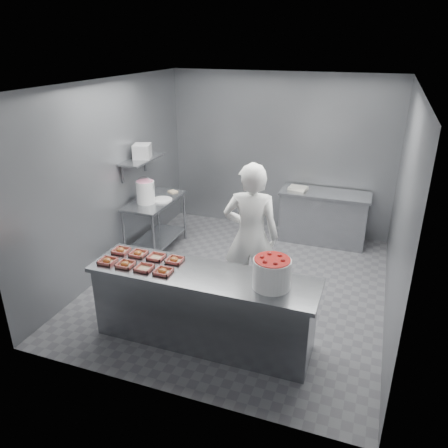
% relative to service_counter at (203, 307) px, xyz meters
% --- Properties ---
extents(floor, '(4.50, 4.50, 0.00)m').
position_rel_service_counter_xyz_m(floor, '(0.00, 1.35, -0.45)').
color(floor, '#4C4C51').
rests_on(floor, ground).
extents(ceiling, '(4.50, 4.50, 0.00)m').
position_rel_service_counter_xyz_m(ceiling, '(0.00, 1.35, 2.35)').
color(ceiling, white).
rests_on(ceiling, wall_back).
extents(wall_back, '(4.00, 0.04, 2.80)m').
position_rel_service_counter_xyz_m(wall_back, '(0.00, 3.60, 0.95)').
color(wall_back, slate).
rests_on(wall_back, ground).
extents(wall_left, '(0.04, 4.50, 2.80)m').
position_rel_service_counter_xyz_m(wall_left, '(-2.00, 1.35, 0.95)').
color(wall_left, slate).
rests_on(wall_left, ground).
extents(wall_right, '(0.04, 4.50, 2.80)m').
position_rel_service_counter_xyz_m(wall_right, '(2.00, 1.35, 0.95)').
color(wall_right, slate).
rests_on(wall_right, ground).
extents(service_counter, '(2.60, 0.70, 0.90)m').
position_rel_service_counter_xyz_m(service_counter, '(0.00, 0.00, 0.00)').
color(service_counter, slate).
rests_on(service_counter, ground).
extents(prep_table, '(0.60, 1.20, 0.90)m').
position_rel_service_counter_xyz_m(prep_table, '(-1.65, 1.95, 0.14)').
color(prep_table, slate).
rests_on(prep_table, ground).
extents(back_counter, '(1.50, 0.60, 0.90)m').
position_rel_service_counter_xyz_m(back_counter, '(0.90, 3.25, -0.00)').
color(back_counter, slate).
rests_on(back_counter, ground).
extents(wall_shelf, '(0.35, 0.90, 0.03)m').
position_rel_service_counter_xyz_m(wall_shelf, '(-1.82, 1.95, 1.10)').
color(wall_shelf, slate).
rests_on(wall_shelf, wall_left).
extents(tray_0, '(0.19, 0.18, 0.06)m').
position_rel_service_counter_xyz_m(tray_0, '(-1.13, -0.14, 0.47)').
color(tray_0, tan).
rests_on(tray_0, service_counter).
extents(tray_1, '(0.19, 0.18, 0.06)m').
position_rel_service_counter_xyz_m(tray_1, '(-0.89, -0.14, 0.47)').
color(tray_1, tan).
rests_on(tray_1, service_counter).
extents(tray_2, '(0.19, 0.18, 0.04)m').
position_rel_service_counter_xyz_m(tray_2, '(-0.65, -0.14, 0.47)').
color(tray_2, tan).
rests_on(tray_2, service_counter).
extents(tray_3, '(0.19, 0.18, 0.06)m').
position_rel_service_counter_xyz_m(tray_3, '(-0.41, -0.14, 0.47)').
color(tray_3, tan).
rests_on(tray_3, service_counter).
extents(tray_4, '(0.19, 0.18, 0.06)m').
position_rel_service_counter_xyz_m(tray_4, '(-1.13, 0.14, 0.47)').
color(tray_4, tan).
rests_on(tray_4, service_counter).
extents(tray_5, '(0.19, 0.18, 0.06)m').
position_rel_service_counter_xyz_m(tray_5, '(-0.89, 0.14, 0.47)').
color(tray_5, tan).
rests_on(tray_5, service_counter).
extents(tray_6, '(0.19, 0.18, 0.04)m').
position_rel_service_counter_xyz_m(tray_6, '(-0.65, 0.14, 0.47)').
color(tray_6, tan).
rests_on(tray_6, service_counter).
extents(tray_7, '(0.19, 0.18, 0.06)m').
position_rel_service_counter_xyz_m(tray_7, '(-0.41, 0.14, 0.47)').
color(tray_7, tan).
rests_on(tray_7, service_counter).
extents(worker, '(0.78, 0.58, 1.94)m').
position_rel_service_counter_xyz_m(worker, '(0.27, 0.97, 0.52)').
color(worker, white).
rests_on(worker, ground).
extents(strawberry_tub, '(0.40, 0.40, 0.33)m').
position_rel_service_counter_xyz_m(strawberry_tub, '(0.78, -0.01, 0.62)').
color(strawberry_tub, white).
rests_on(strawberry_tub, service_counter).
extents(glaze_bucket, '(0.30, 0.28, 0.43)m').
position_rel_service_counter_xyz_m(glaze_bucket, '(-1.70, 1.77, 0.64)').
color(glaze_bucket, white).
rests_on(glaze_bucket, prep_table).
extents(bucket_lid, '(0.42, 0.42, 0.03)m').
position_rel_service_counter_xyz_m(bucket_lid, '(-1.51, 1.95, 0.46)').
color(bucket_lid, white).
rests_on(bucket_lid, prep_table).
extents(rag, '(0.18, 0.17, 0.02)m').
position_rel_service_counter_xyz_m(rag, '(-1.53, 2.39, 0.46)').
color(rag, '#CCB28C').
rests_on(rag, prep_table).
extents(appliance, '(0.33, 0.36, 0.22)m').
position_rel_service_counter_xyz_m(appliance, '(-1.82, 1.97, 1.22)').
color(appliance, gray).
rests_on(appliance, wall_shelf).
extents(paper_stack, '(0.34, 0.27, 0.05)m').
position_rel_service_counter_xyz_m(paper_stack, '(0.43, 3.25, 0.47)').
color(paper_stack, silver).
rests_on(paper_stack, back_counter).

